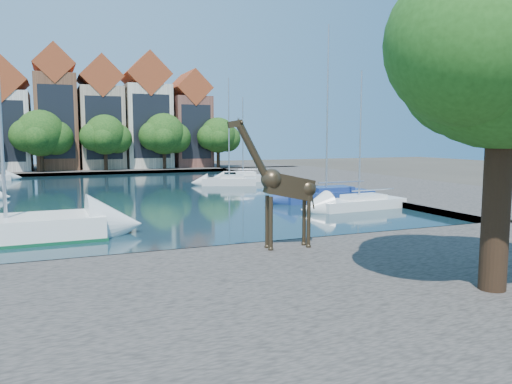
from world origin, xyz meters
TOP-DOWN VIEW (x-y plane):
  - ground at (0.00, 0.00)m, footprint 160.00×160.00m
  - water_basin at (0.00, 24.00)m, footprint 38.00×50.00m
  - near_quay at (0.00, -7.00)m, footprint 50.00×14.00m
  - far_quay at (0.00, 56.00)m, footprint 60.00×16.00m
  - right_quay at (25.00, 24.00)m, footprint 14.00×52.00m
  - plane_tree at (7.62, -9.01)m, footprint 8.32×6.40m
  - townhouse_west_inner at (-10.50, 55.99)m, footprint 6.43×9.18m
  - townhouse_center at (-4.00, 55.99)m, footprint 5.44×9.18m
  - townhouse_east_inner at (2.00, 55.99)m, footprint 5.94×9.18m
  - townhouse_east_mid at (8.50, 55.99)m, footprint 6.43×9.18m
  - townhouse_east_end at (15.00, 55.99)m, footprint 5.44×9.18m
  - far_tree_mid_west at (-5.89, 50.49)m, footprint 7.80×6.00m
  - far_tree_mid_east at (2.10, 50.49)m, footprint 7.02×5.40m
  - far_tree_east at (10.11, 50.49)m, footprint 7.54×5.80m
  - far_tree_far_east at (18.09, 50.49)m, footprint 6.76×5.20m
  - giraffe_statue at (4.02, -1.48)m, footprint 3.70×0.74m
  - sailboat_right_a at (15.00, 9.32)m, footprint 6.82×2.88m
  - sailboat_right_b at (15.00, 13.83)m, footprint 7.38×2.62m
  - sailboat_right_c at (12.06, 28.48)m, footprint 5.80×3.76m
  - sailboat_right_d at (15.00, 32.21)m, footprint 5.49×3.40m

SIDE VIEW (x-z plane):
  - ground at x=0.00m, z-range 0.00..0.00m
  - water_basin at x=0.00m, z-range 0.00..0.08m
  - near_quay at x=0.00m, z-range 0.00..0.50m
  - far_quay at x=0.00m, z-range 0.00..0.50m
  - right_quay at x=25.00m, z-range 0.00..0.50m
  - sailboat_right_a at x=15.00m, z-range -4.14..5.33m
  - sailboat_right_d at x=15.00m, z-range -4.02..5.31m
  - sailboat_right_c at x=12.06m, z-range -4.76..6.12m
  - sailboat_right_b at x=15.00m, z-range -6.02..7.41m
  - giraffe_statue at x=4.02m, z-range 0.45..5.73m
  - far_tree_far_east at x=18.09m, z-range 1.40..8.76m
  - far_tree_mid_east at x=2.10m, z-range 1.37..8.89m
  - far_tree_east at x=10.11m, z-range 1.32..9.16m
  - far_tree_mid_west at x=-5.89m, z-range 1.29..9.29m
  - townhouse_east_end at x=15.00m, z-range -0.11..14.32m
  - townhouse_west_inner at x=-10.50m, z-range -0.22..14.92m
  - plane_tree at x=7.62m, z-range 2.36..12.98m
  - townhouse_east_inner at x=2.00m, z-range -0.16..15.63m
  - townhouse_east_mid at x=8.50m, z-range -0.22..16.43m
  - townhouse_center at x=-4.00m, z-range -0.10..16.83m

